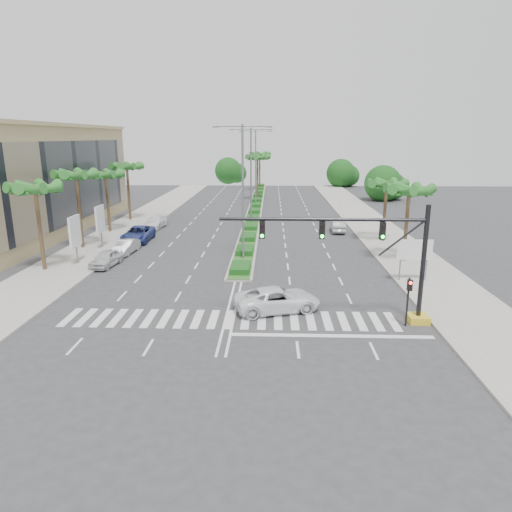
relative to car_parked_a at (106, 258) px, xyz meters
The scene contains 28 objects.
ground 16.56m from the car_parked_a, 44.49° to the right, with size 160.00×160.00×0.00m, color #333335.
footpath_right 28.29m from the car_parked_a, 17.29° to the left, with size 6.00×120.00×0.15m, color gray.
footpath_left 9.09m from the car_parked_a, 112.02° to the left, with size 6.00×120.00×0.15m, color gray.
median 35.43m from the car_parked_a, 70.55° to the left, with size 2.20×75.00×0.20m, color gray.
median_grass 35.43m from the car_parked_a, 70.55° to the left, with size 1.80×75.00×0.04m, color #2E5F20.
building 20.91m from the car_parked_a, 134.59° to the left, with size 12.00×36.00×12.00m, color tan.
signal_gantry 24.21m from the car_parked_a, 28.82° to the right, with size 12.60×1.20×7.20m.
pedestrian_signal 25.58m from the car_parked_a, 28.71° to the right, with size 0.28×0.36×3.00m.
direction_sign 25.62m from the car_parked_a, ahead, with size 2.70×0.11×3.40m.
billboard_near 3.55m from the car_parked_a, behind, with size 0.18×2.10×4.35m.
billboard_far 7.31m from the car_parked_a, 112.85° to the left, with size 0.18×2.10×4.35m.
palm_left_near 7.78m from the car_parked_a, 161.27° to the right, with size 4.57×4.68×7.55m.
palm_left_mid 10.19m from the car_parked_a, 126.26° to the left, with size 4.57×4.68×7.95m.
palm_left_far 16.22m from the car_parked_a, 108.07° to the left, with size 4.57×4.68×7.35m.
palm_left_end 23.71m from the car_parked_a, 101.85° to the left, with size 4.57×4.68×7.75m.
palm_right_near 26.98m from the car_parked_a, ahead, with size 4.57×4.68×7.05m.
palm_right_far 28.76m from the car_parked_a, 21.59° to the left, with size 4.57×4.68×6.75m.
palm_median_a 45.45m from the car_parked_a, 74.79° to the left, with size 4.57×4.68×8.05m.
palm_median_b 59.94m from the car_parked_a, 78.58° to the left, with size 4.57×4.68×8.05m.
streetlight_near 13.50m from the car_parked_a, 11.53° to the left, with size 5.10×0.25×12.00m.
streetlight_mid 22.70m from the car_parked_a, 57.34° to the left, with size 5.10×0.25×12.00m.
streetlight_far 36.88m from the car_parked_a, 71.07° to the left, with size 5.10×0.25×12.00m.
car_parked_a is the anchor object (origin of this frame).
car_parked_b 4.59m from the car_parked_a, 85.77° to the left, with size 1.40×4.03×1.33m, color #B5B5BA.
car_parked_c 9.74m from the car_parked_a, 90.00° to the left, with size 2.68×5.81×1.61m, color navy.
car_parked_d 17.38m from the car_parked_a, 90.00° to the left, with size 1.98×4.88×1.42m, color white.
car_crossing 17.83m from the car_parked_a, 34.11° to the right, with size 2.57×5.58×1.55m, color white.
car_right 27.17m from the car_parked_a, 35.11° to the left, with size 1.51×4.34×1.43m, color #ABAAAF.
Camera 1 is at (2.54, -26.17, 10.93)m, focal length 32.00 mm.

